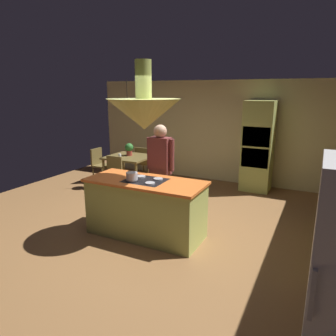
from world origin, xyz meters
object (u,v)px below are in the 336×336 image
object	(u,v)px
kitchen_island	(146,208)
potted_plant_on_table	(129,149)
oven_tower	(258,146)
dining_table	(129,160)
cup_on_table	(120,156)
person_at_island	(160,166)
chair_facing_island	(112,173)
cooking_pot_on_cooktop	(132,176)
chair_at_corner	(100,163)
chair_by_back_wall	(144,161)

from	to	relation	value
kitchen_island	potted_plant_on_table	bearing A→B (deg)	128.60
kitchen_island	oven_tower	distance (m)	3.47
dining_table	cup_on_table	bearing A→B (deg)	-112.78
person_at_island	chair_facing_island	bearing A→B (deg)	155.75
kitchen_island	person_at_island	size ratio (longest dim) A/B	1.10
dining_table	cooking_pot_on_cooktop	world-z (taller)	cooking_pot_on_cooktop
kitchen_island	cup_on_table	size ratio (longest dim) A/B	21.05
kitchen_island	potted_plant_on_table	xyz separation A→B (m)	(-1.74, 2.18, 0.46)
oven_tower	chair_at_corner	size ratio (longest dim) A/B	2.39
person_at_island	chair_by_back_wall	size ratio (longest dim) A/B	1.98
oven_tower	chair_by_back_wall	size ratio (longest dim) A/B	2.39
potted_plant_on_table	cup_on_table	world-z (taller)	potted_plant_on_table
kitchen_island	potted_plant_on_table	distance (m)	2.83
kitchen_island	person_at_island	distance (m)	0.87
oven_tower	potted_plant_on_table	world-z (taller)	oven_tower
cooking_pot_on_cooktop	dining_table	bearing A→B (deg)	124.63
dining_table	potted_plant_on_table	distance (m)	0.28
chair_by_back_wall	cup_on_table	bearing A→B (deg)	83.91
kitchen_island	potted_plant_on_table	world-z (taller)	potted_plant_on_table
oven_tower	potted_plant_on_table	xyz separation A→B (m)	(-2.84, -1.06, -0.11)
person_at_island	potted_plant_on_table	size ratio (longest dim) A/B	5.76
person_at_island	cup_on_table	world-z (taller)	person_at_island
person_at_island	potted_plant_on_table	xyz separation A→B (m)	(-1.65, 1.50, -0.07)
cup_on_table	dining_table	bearing A→B (deg)	67.22
kitchen_island	dining_table	world-z (taller)	kitchen_island
potted_plant_on_table	person_at_island	bearing A→B (deg)	-42.26
potted_plant_on_table	kitchen_island	bearing A→B (deg)	-51.40
person_at_island	cup_on_table	xyz separation A→B (m)	(-1.71, 1.18, -0.19)
chair_facing_island	chair_at_corner	size ratio (longest dim) A/B	1.00
chair_facing_island	cooking_pot_on_cooktop	size ratio (longest dim) A/B	4.83
chair_by_back_wall	oven_tower	bearing A→B (deg)	-170.90
dining_table	chair_at_corner	world-z (taller)	chair_at_corner
dining_table	chair_at_corner	size ratio (longest dim) A/B	1.18
dining_table	cooking_pot_on_cooktop	size ratio (longest dim) A/B	5.69
dining_table	kitchen_island	bearing A→B (deg)	-51.01
chair_facing_island	chair_by_back_wall	size ratio (longest dim) A/B	1.00
kitchen_island	person_at_island	world-z (taller)	person_at_island
potted_plant_on_table	cooking_pot_on_cooktop	distance (m)	2.80
chair_at_corner	cup_on_table	bearing A→B (deg)	-106.64
person_at_island	chair_at_corner	size ratio (longest dim) A/B	1.98
cup_on_table	cooking_pot_on_cooktop	world-z (taller)	cooking_pot_on_cooktop
chair_by_back_wall	potted_plant_on_table	world-z (taller)	potted_plant_on_table
chair_at_corner	cup_on_table	size ratio (longest dim) A/B	9.67
cup_on_table	kitchen_island	bearing A→B (deg)	-46.00
oven_tower	chair_by_back_wall	xyz separation A→B (m)	(-2.80, -0.45, -0.54)
oven_tower	chair_facing_island	size ratio (longest dim) A/B	2.39
chair_at_corner	chair_by_back_wall	bearing A→B (deg)	-52.06
kitchen_island	cooking_pot_on_cooktop	size ratio (longest dim) A/B	10.53
cooking_pot_on_cooktop	chair_at_corner	bearing A→B (deg)	137.46
person_at_island	cup_on_table	distance (m)	2.09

